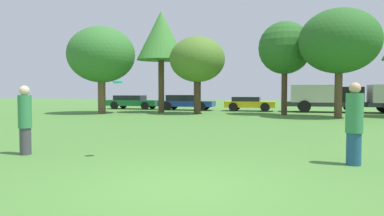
{
  "coord_description": "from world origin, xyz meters",
  "views": [
    {
      "loc": [
        1.88,
        -5.61,
        1.57
      ],
      "look_at": [
        -0.82,
        3.43,
        1.13
      ],
      "focal_mm": 33.98,
      "sensor_mm": 36.0,
      "label": 1
    }
  ],
  "objects_px": {
    "tree_0": "(101,55)",
    "delivery_truck_black": "(325,96)",
    "tree_4": "(339,41)",
    "parked_car_yellow": "(249,103)",
    "person_thrower": "(25,119)",
    "person_catcher": "(354,124)",
    "parked_car_green": "(133,102)",
    "tree_1": "(161,36)",
    "tree_2": "(197,60)",
    "frisbee": "(118,82)",
    "tree_3": "(285,48)",
    "parked_car_blue": "(186,102)"
  },
  "relations": [
    {
      "from": "tree_4",
      "to": "parked_car_blue",
      "type": "xyz_separation_m",
      "value": [
        -11.27,
        5.86,
        -3.79
      ]
    },
    {
      "from": "delivery_truck_black",
      "to": "person_catcher",
      "type": "bearing_deg",
      "value": -93.93
    },
    {
      "from": "tree_0",
      "to": "parked_car_green",
      "type": "xyz_separation_m",
      "value": [
        -0.82,
        6.61,
        -3.46
      ]
    },
    {
      "from": "person_thrower",
      "to": "tree_2",
      "type": "bearing_deg",
      "value": 83.91
    },
    {
      "from": "person_thrower",
      "to": "person_catcher",
      "type": "height_order",
      "value": "person_catcher"
    },
    {
      "from": "delivery_truck_black",
      "to": "parked_car_blue",
      "type": "bearing_deg",
      "value": 178.47
    },
    {
      "from": "tree_4",
      "to": "person_thrower",
      "type": "bearing_deg",
      "value": -119.14
    },
    {
      "from": "person_thrower",
      "to": "frisbee",
      "type": "distance_m",
      "value": 2.61
    },
    {
      "from": "tree_2",
      "to": "parked_car_green",
      "type": "height_order",
      "value": "tree_2"
    },
    {
      "from": "person_thrower",
      "to": "tree_1",
      "type": "relative_size",
      "value": 0.23
    },
    {
      "from": "tree_4",
      "to": "parked_car_yellow",
      "type": "height_order",
      "value": "tree_4"
    },
    {
      "from": "person_thrower",
      "to": "tree_3",
      "type": "distance_m",
      "value": 18.57
    },
    {
      "from": "person_catcher",
      "to": "parked_car_yellow",
      "type": "relative_size",
      "value": 0.44
    },
    {
      "from": "person_catcher",
      "to": "tree_1",
      "type": "relative_size",
      "value": 0.24
    },
    {
      "from": "parked_car_blue",
      "to": "tree_0",
      "type": "bearing_deg",
      "value": -127.03
    },
    {
      "from": "tree_3",
      "to": "person_thrower",
      "type": "bearing_deg",
      "value": -107.52
    },
    {
      "from": "person_thrower",
      "to": "parked_car_yellow",
      "type": "relative_size",
      "value": 0.43
    },
    {
      "from": "person_catcher",
      "to": "delivery_truck_black",
      "type": "height_order",
      "value": "delivery_truck_black"
    },
    {
      "from": "person_thrower",
      "to": "tree_3",
      "type": "relative_size",
      "value": 0.28
    },
    {
      "from": "tree_0",
      "to": "tree_2",
      "type": "xyz_separation_m",
      "value": [
        6.6,
        1.37,
        -0.39
      ]
    },
    {
      "from": "tree_3",
      "to": "person_catcher",
      "type": "bearing_deg",
      "value": -82.68
    },
    {
      "from": "frisbee",
      "to": "tree_4",
      "type": "bearing_deg",
      "value": 67.91
    },
    {
      "from": "tree_0",
      "to": "delivery_truck_black",
      "type": "height_order",
      "value": "tree_0"
    },
    {
      "from": "tree_1",
      "to": "delivery_truck_black",
      "type": "xyz_separation_m",
      "value": [
        11.54,
        3.95,
        -4.39
      ]
    },
    {
      "from": "tree_3",
      "to": "tree_4",
      "type": "height_order",
      "value": "tree_4"
    },
    {
      "from": "tree_4",
      "to": "delivery_truck_black",
      "type": "distance_m",
      "value": 6.83
    },
    {
      "from": "tree_4",
      "to": "parked_car_green",
      "type": "height_order",
      "value": "tree_4"
    },
    {
      "from": "tree_1",
      "to": "tree_2",
      "type": "relative_size",
      "value": 1.4
    },
    {
      "from": "person_thrower",
      "to": "frisbee",
      "type": "height_order",
      "value": "frisbee"
    },
    {
      "from": "parked_car_blue",
      "to": "parked_car_yellow",
      "type": "bearing_deg",
      "value": -1.26
    },
    {
      "from": "tree_3",
      "to": "parked_car_blue",
      "type": "xyz_separation_m",
      "value": [
        -8.11,
        3.98,
        -3.71
      ]
    },
    {
      "from": "tree_3",
      "to": "delivery_truck_black",
      "type": "xyz_separation_m",
      "value": [
        2.77,
        4.09,
        -3.21
      ]
    },
    {
      "from": "tree_0",
      "to": "parked_car_yellow",
      "type": "relative_size",
      "value": 1.53
    },
    {
      "from": "person_thrower",
      "to": "parked_car_green",
      "type": "distance_m",
      "value": 23.19
    },
    {
      "from": "parked_car_yellow",
      "to": "frisbee",
      "type": "bearing_deg",
      "value": -92.64
    },
    {
      "from": "parked_car_blue",
      "to": "tree_3",
      "type": "bearing_deg",
      "value": -28.26
    },
    {
      "from": "tree_2",
      "to": "delivery_truck_black",
      "type": "relative_size",
      "value": 0.96
    },
    {
      "from": "person_thrower",
      "to": "tree_2",
      "type": "height_order",
      "value": "tree_2"
    },
    {
      "from": "person_thrower",
      "to": "person_catcher",
      "type": "xyz_separation_m",
      "value": [
        7.6,
        0.94,
        0.01
      ]
    },
    {
      "from": "tree_0",
      "to": "tree_4",
      "type": "bearing_deg",
      "value": 0.88
    },
    {
      "from": "tree_0",
      "to": "parked_car_yellow",
      "type": "height_order",
      "value": "tree_0"
    },
    {
      "from": "person_catcher",
      "to": "frisbee",
      "type": "height_order",
      "value": "frisbee"
    },
    {
      "from": "tree_3",
      "to": "parked_car_green",
      "type": "height_order",
      "value": "tree_3"
    },
    {
      "from": "frisbee",
      "to": "parked_car_green",
      "type": "height_order",
      "value": "frisbee"
    },
    {
      "from": "frisbee",
      "to": "tree_0",
      "type": "bearing_deg",
      "value": 121.75
    },
    {
      "from": "person_thrower",
      "to": "tree_4",
      "type": "relative_size",
      "value": 0.27
    },
    {
      "from": "tree_0",
      "to": "tree_1",
      "type": "height_order",
      "value": "tree_1"
    },
    {
      "from": "person_catcher",
      "to": "tree_0",
      "type": "height_order",
      "value": "tree_0"
    },
    {
      "from": "tree_0",
      "to": "tree_3",
      "type": "height_order",
      "value": "tree_3"
    },
    {
      "from": "parked_car_yellow",
      "to": "parked_car_blue",
      "type": "bearing_deg",
      "value": 178.74
    }
  ]
}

